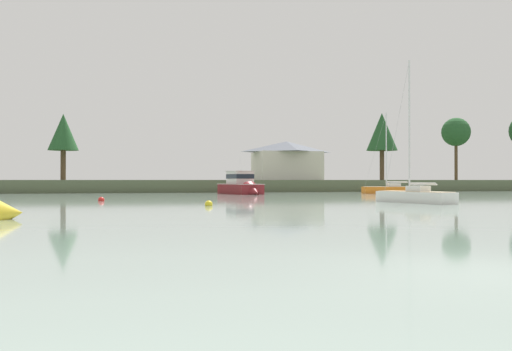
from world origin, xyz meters
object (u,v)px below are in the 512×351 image
Objects in this scene: sailboat_orange at (391,192)px; sailboat_white at (415,199)px; cruiser_maroon at (242,188)px; mooring_buoy_yellow at (209,204)px; mooring_buoy_red at (101,200)px.

sailboat_white is at bearing -113.21° from sailboat_orange.
cruiser_maroon is 27.18m from sailboat_white.
sailboat_orange reaches higher than cruiser_maroon.
mooring_buoy_yellow is (-25.11, -26.18, -0.13)m from sailboat_orange.
mooring_buoy_red is at bearing -151.94° from sailboat_orange.
sailboat_white is 14.47m from mooring_buoy_yellow.
sailboat_orange is at bearing 66.79° from sailboat_white.
cruiser_maroon is 17.04× the size of mooring_buoy_yellow.
mooring_buoy_yellow is (-7.88, -27.61, -0.54)m from cruiser_maroon.
sailboat_white is at bearing 4.89° from mooring_buoy_yellow.
mooring_buoy_yellow is at bearing -175.11° from sailboat_white.
cruiser_maroon is 17.66× the size of mooring_buoy_red.
sailboat_white reaches higher than cruiser_maroon.
sailboat_orange reaches higher than mooring_buoy_yellow.
mooring_buoy_red is (-31.73, -16.91, -0.13)m from sailboat_orange.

